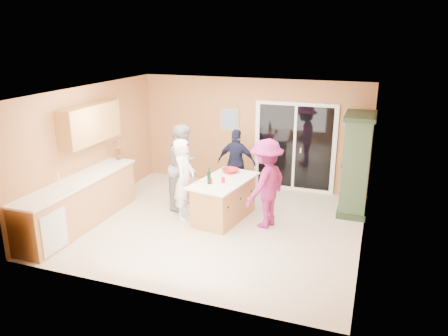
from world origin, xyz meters
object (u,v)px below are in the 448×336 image
(woman_grey, at_px, (184,166))
(woman_white, at_px, (184,179))
(green_hutch, at_px, (356,165))
(kitchen_island, at_px, (224,201))
(woman_navy, at_px, (237,162))
(woman_magenta, at_px, (266,184))

(woman_grey, bearing_deg, woman_white, -155.91)
(green_hutch, xyz_separation_m, woman_white, (-3.18, -1.52, -0.19))
(woman_white, bearing_deg, woman_grey, 17.38)
(kitchen_island, bearing_deg, woman_grey, 171.22)
(woman_white, xyz_separation_m, woman_grey, (-0.27, 0.57, 0.08))
(woman_white, bearing_deg, green_hutch, -72.32)
(green_hutch, relative_size, woman_grey, 1.15)
(woman_white, bearing_deg, kitchen_island, -80.83)
(kitchen_island, height_order, green_hutch, green_hutch)
(woman_navy, relative_size, woman_magenta, 0.89)
(kitchen_island, height_order, woman_white, woman_white)
(woman_grey, bearing_deg, woman_navy, -37.95)
(green_hutch, distance_m, woman_grey, 3.57)
(woman_white, bearing_deg, woman_magenta, -91.12)
(kitchen_island, xyz_separation_m, green_hutch, (2.42, 1.29, 0.62))
(kitchen_island, distance_m, woman_navy, 1.49)
(woman_grey, relative_size, woman_navy, 1.18)
(kitchen_island, bearing_deg, woman_magenta, 6.87)
(woman_white, height_order, woman_navy, woman_white)
(woman_grey, height_order, woman_magenta, woman_grey)
(kitchen_island, bearing_deg, woman_navy, 107.59)
(green_hutch, xyz_separation_m, woman_magenta, (-1.56, -1.32, -0.14))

